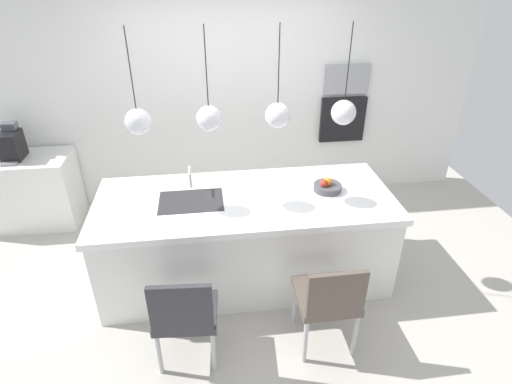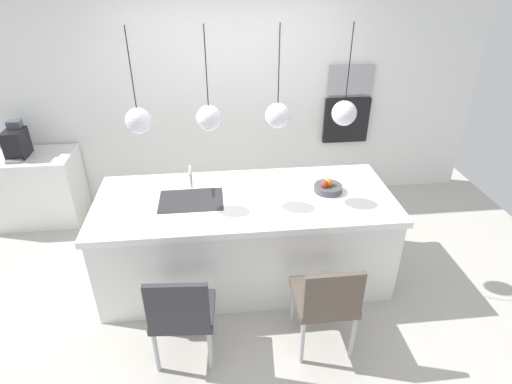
# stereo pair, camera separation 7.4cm
# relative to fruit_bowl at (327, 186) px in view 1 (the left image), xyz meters

# --- Properties ---
(floor) EXTENTS (6.60, 6.60, 0.00)m
(floor) POSITION_rel_fruit_bowl_xyz_m (-0.76, -0.03, -0.92)
(floor) COLOR #BCB7AD
(floor) RESTS_ON ground
(back_wall) EXTENTS (6.00, 0.10, 2.60)m
(back_wall) POSITION_rel_fruit_bowl_xyz_m (-0.76, 1.62, 0.38)
(back_wall) COLOR white
(back_wall) RESTS_ON ground
(kitchen_island) EXTENTS (2.66, 1.08, 0.88)m
(kitchen_island) POSITION_rel_fruit_bowl_xyz_m (-0.76, -0.03, -0.48)
(kitchen_island) COLOR white
(kitchen_island) RESTS_ON ground
(sink_basin) EXTENTS (0.56, 0.40, 0.02)m
(sink_basin) POSITION_rel_fruit_bowl_xyz_m (-1.24, -0.03, -0.04)
(sink_basin) COLOR #2D2D30
(sink_basin) RESTS_ON kitchen_island
(faucet) EXTENTS (0.02, 0.17, 0.22)m
(faucet) POSITION_rel_fruit_bowl_xyz_m (-1.24, 0.18, 0.10)
(faucet) COLOR silver
(faucet) RESTS_ON kitchen_island
(fruit_bowl) EXTENTS (0.26, 0.26, 0.13)m
(fruit_bowl) POSITION_rel_fruit_bowl_xyz_m (0.00, 0.00, 0.00)
(fruit_bowl) COLOR #4C4C51
(fruit_bowl) RESTS_ON kitchen_island
(side_counter) EXTENTS (1.10, 0.60, 0.82)m
(side_counter) POSITION_rel_fruit_bowl_xyz_m (-3.16, 1.25, -0.51)
(side_counter) COLOR white
(side_counter) RESTS_ON ground
(coffee_machine) EXTENTS (0.20, 0.35, 0.38)m
(coffee_machine) POSITION_rel_fruit_bowl_xyz_m (-3.16, 1.25, 0.06)
(coffee_machine) COLOR black
(coffee_machine) RESTS_ON side_counter
(microwave) EXTENTS (0.54, 0.08, 0.34)m
(microwave) POSITION_rel_fruit_bowl_xyz_m (0.63, 1.55, 0.56)
(microwave) COLOR #9E9EA3
(microwave) RESTS_ON back_wall
(oven) EXTENTS (0.56, 0.08, 0.56)m
(oven) POSITION_rel_fruit_bowl_xyz_m (0.63, 1.55, 0.06)
(oven) COLOR black
(oven) RESTS_ON back_wall
(chair_near) EXTENTS (0.49, 0.44, 0.86)m
(chair_near) POSITION_rel_fruit_bowl_xyz_m (-1.31, -0.97, -0.44)
(chair_near) COLOR #333338
(chair_near) RESTS_ON ground
(chair_middle) EXTENTS (0.46, 0.46, 0.87)m
(chair_middle) POSITION_rel_fruit_bowl_xyz_m (-0.23, -0.97, -0.42)
(chair_middle) COLOR brown
(chair_middle) RESTS_ON ground
(pendant_light_left) EXTENTS (0.21, 0.21, 0.81)m
(pendant_light_left) POSITION_rel_fruit_bowl_xyz_m (-1.59, -0.03, 0.71)
(pendant_light_left) COLOR silver
(pendant_light_center_left) EXTENTS (0.21, 0.21, 0.81)m
(pendant_light_center_left) POSITION_rel_fruit_bowl_xyz_m (-1.04, -0.03, 0.71)
(pendant_light_center_left) COLOR silver
(pendant_light_center_right) EXTENTS (0.21, 0.21, 0.81)m
(pendant_light_center_right) POSITION_rel_fruit_bowl_xyz_m (-0.48, -0.03, 0.71)
(pendant_light_center_right) COLOR silver
(pendant_light_right) EXTENTS (0.21, 0.21, 0.81)m
(pendant_light_right) POSITION_rel_fruit_bowl_xyz_m (0.07, -0.03, 0.71)
(pendant_light_right) COLOR silver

